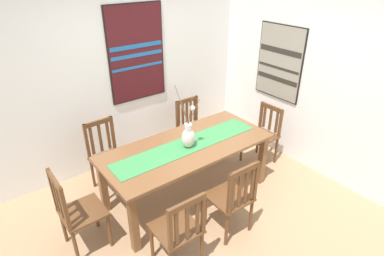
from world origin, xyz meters
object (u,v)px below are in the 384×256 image
object	(u,v)px
chair_3	(263,134)
chair_5	(77,211)
centerpiece_vase	(188,136)
chair_1	(179,229)
painting_on_back_wall	(136,54)
chair_0	(192,126)
chair_4	(233,197)
painting_on_side_wall	(280,62)
dining_table	(187,152)
chair_2	(107,156)

from	to	relation	value
chair_3	chair_5	distance (m)	2.76
centerpiece_vase	chair_1	size ratio (longest dim) A/B	0.82
chair_5	painting_on_back_wall	distance (m)	2.23
painting_on_back_wall	chair_1	bearing A→B (deg)	-110.45
chair_0	chair_4	world-z (taller)	chair_4
chair_1	chair_3	xyz separation A→B (m)	(2.07, 0.80, -0.01)
centerpiece_vase	painting_on_side_wall	world-z (taller)	painting_on_side_wall
centerpiece_vase	painting_on_back_wall	bearing A→B (deg)	85.97
chair_0	chair_1	xyz separation A→B (m)	(-1.37, -1.60, -0.00)
dining_table	chair_3	distance (m)	1.38
chair_2	chair_5	xyz separation A→B (m)	(-0.67, -0.79, 0.01)
painting_on_back_wall	painting_on_side_wall	distance (m)	2.05
painting_on_back_wall	painting_on_side_wall	world-z (taller)	painting_on_back_wall
chair_4	chair_3	bearing A→B (deg)	29.94
chair_1	chair_2	size ratio (longest dim) A/B	0.97
centerpiece_vase	chair_5	xyz separation A→B (m)	(-1.38, 0.04, -0.43)
chair_4	painting_on_side_wall	bearing A→B (deg)	28.60
dining_table	centerpiece_vase	size ratio (longest dim) A/B	2.78
chair_3	chair_0	bearing A→B (deg)	131.36
chair_1	chair_4	bearing A→B (deg)	1.63
chair_4	painting_on_back_wall	world-z (taller)	painting_on_back_wall
chair_2	chair_5	distance (m)	1.04
chair_2	painting_on_side_wall	world-z (taller)	painting_on_side_wall
chair_1	centerpiece_vase	bearing A→B (deg)	48.36
chair_1	chair_2	xyz separation A→B (m)	(-0.02, 1.60, 0.01)
chair_2	chair_4	size ratio (longest dim) A/B	1.00
dining_table	chair_4	xyz separation A→B (m)	(0.02, -0.79, -0.17)
chair_0	chair_2	distance (m)	1.38
chair_0	chair_5	xyz separation A→B (m)	(-2.06, -0.78, 0.01)
chair_4	painting_on_back_wall	bearing A→B (deg)	88.36
chair_0	chair_3	distance (m)	1.07
chair_3	painting_on_side_wall	size ratio (longest dim) A/B	0.82
chair_2	chair_5	world-z (taller)	chair_5
chair_2	painting_on_back_wall	bearing A→B (deg)	31.39
centerpiece_vase	chair_3	xyz separation A→B (m)	(1.38, 0.03, -0.45)
chair_3	dining_table	bearing A→B (deg)	179.37
chair_3	painting_on_side_wall	world-z (taller)	painting_on_side_wall
chair_3	painting_on_back_wall	world-z (taller)	painting_on_back_wall
centerpiece_vase	chair_2	world-z (taller)	centerpiece_vase
dining_table	painting_on_side_wall	world-z (taller)	painting_on_side_wall
chair_3	chair_4	world-z (taller)	chair_4
chair_4	painting_on_back_wall	distance (m)	2.34
chair_2	chair_0	bearing A→B (deg)	-0.18
chair_0	painting_on_side_wall	distance (m)	1.60
chair_1	chair_0	bearing A→B (deg)	49.50
dining_table	painting_on_back_wall	world-z (taller)	painting_on_back_wall
chair_5	chair_3	bearing A→B (deg)	-0.35
dining_table	chair_0	bearing A→B (deg)	49.71
chair_5	chair_2	bearing A→B (deg)	49.53
chair_3	chair_2	bearing A→B (deg)	158.91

